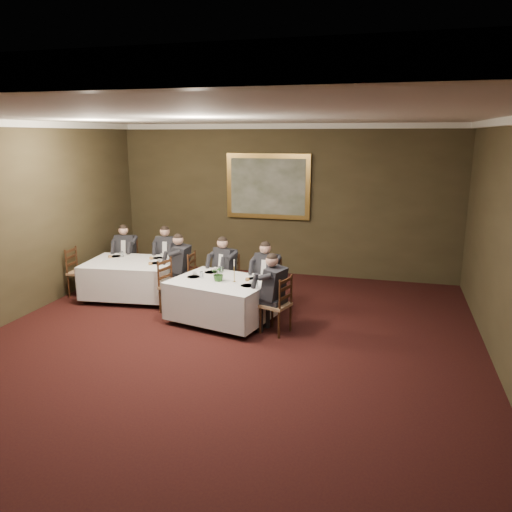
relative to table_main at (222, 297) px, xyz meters
The scene contains 25 objects.
ground 1.67m from the table_main, 76.41° to the right, with size 10.00×10.00×0.00m, color black.
ceiling 3.45m from the table_main, 76.41° to the right, with size 8.00×10.00×0.10m, color silver.
back_wall 3.69m from the table_main, 83.71° to the left, with size 8.00×0.10×3.50m, color #362E1B.
crown_molding 3.40m from the table_main, 76.41° to the right, with size 8.00×10.00×0.12m.
table_main is the anchor object (origin of this frame).
table_second 2.36m from the table_main, 160.37° to the left, with size 1.89×1.52×0.67m.
chair_main_backleft 1.00m from the table_main, 104.14° to the left, with size 0.56×0.55×1.00m.
diner_main_backleft 0.98m from the table_main, 104.53° to the left, with size 0.55×0.59×1.35m.
chair_main_backright 1.00m from the table_main, 49.06° to the left, with size 0.52×0.51×1.00m.
diner_main_backright 0.98m from the table_main, 48.73° to the left, with size 0.50×0.56×1.35m.
chair_main_endleft 1.09m from the table_main, 166.63° to the left, with size 0.51×0.53×1.00m.
chair_main_endright 1.09m from the table_main, 13.42° to the right, with size 0.54×0.55×1.00m.
diner_main_endright 1.07m from the table_main, 13.37° to the right, with size 0.58×0.53×1.35m.
chair_sec_backleft 3.24m from the table_main, 149.65° to the left, with size 0.50×0.48×1.00m.
diner_sec_backleft 3.23m from the table_main, 149.81° to the left, with size 0.47×0.54×1.35m.
chair_sec_backright 2.55m from the table_main, 136.85° to the left, with size 0.49×0.47×1.00m.
diner_sec_backright 2.53m from the table_main, 137.02° to the left, with size 0.45×0.52×1.35m.
chair_sec_endright 1.46m from the table_main, 140.74° to the left, with size 0.43×0.45×1.00m.
diner_sec_endright 1.46m from the table_main, 141.04° to the left, with size 0.49×0.43×1.35m.
chair_sec_endleft 3.39m from the table_main, 168.61° to the left, with size 0.44×0.46×1.00m.
centerpiece 0.47m from the table_main, 121.09° to the right, with size 0.27×0.23×0.30m, color #2D5926.
candlestick 0.53m from the table_main, ahead, with size 0.06×0.06×0.41m.
place_setting_table_main 0.67m from the table_main, 122.87° to the left, with size 0.33×0.31×0.14m.
place_setting_table_second 2.93m from the table_main, 157.09° to the left, with size 0.33×0.31×0.14m.
painting 3.74m from the table_main, 90.00° to the left, with size 1.99×0.09×1.51m.
Camera 1 is at (2.42, -6.39, 3.25)m, focal length 35.00 mm.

